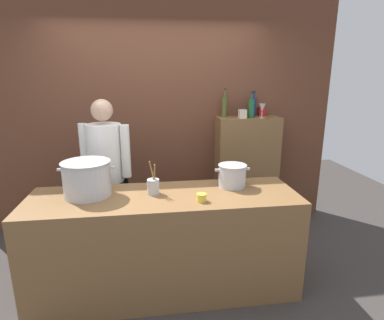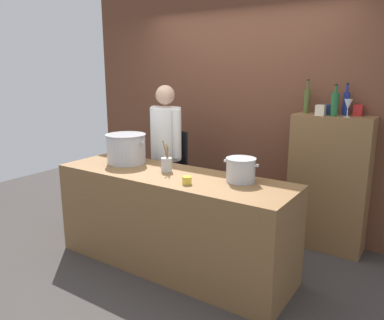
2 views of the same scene
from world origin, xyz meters
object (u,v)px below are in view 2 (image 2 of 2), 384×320
Objects in this scene: spice_tin_red at (358,110)px; spice_tin_navy at (327,109)px; stockpot_small at (241,170)px; wine_bottle_olive at (307,100)px; wine_bottle_green at (335,104)px; utensil_crock at (167,164)px; chef at (166,148)px; spice_tin_cream at (321,110)px; stockpot_large at (126,149)px; wine_bottle_cobalt at (346,103)px; butter_jar at (187,180)px; wine_glass_tall at (348,105)px.

spice_tin_navy is at bearing -165.80° from spice_tin_red.
wine_bottle_olive reaches higher than stockpot_small.
wine_bottle_green is 0.25m from spice_tin_red.
wine_bottle_olive is at bearing 53.22° from utensil_crock.
spice_tin_cream is (1.53, 0.45, 0.47)m from chef.
stockpot_large is 1.26m from stockpot_small.
wine_bottle_cobalt is 3.04× the size of spice_tin_navy.
wine_bottle_olive reaches higher than wine_bottle_green.
spice_tin_cream reaches higher than butter_jar.
stockpot_large reaches higher than butter_jar.
wine_bottle_olive is (0.89, 1.19, 0.54)m from utensil_crock.
wine_bottle_cobalt is (1.73, 0.62, 0.54)m from chef.
utensil_crock is at bearing -4.73° from stockpot_large.
wine_bottle_green is 0.14m from spice_tin_cream.
butter_jar is at bearing 155.16° from chef.
spice_tin_navy is at bearing -140.33° from chef.
chef is 1.81m from wine_bottle_green.
wine_glass_tall reaches higher than stockpot_large.
utensil_crock is 0.87× the size of wine_bottle_olive.
chef is 1.73m from spice_tin_navy.
spice_tin_cream is (0.18, -0.14, -0.08)m from wine_bottle_olive.
wine_bottle_olive is 1.12× the size of wine_bottle_green.
stockpot_small is at bearing -99.30° from wine_bottle_olive.
butter_jar is at bearing -16.02° from stockpot_large.
stockpot_large is 2.08m from wine_bottle_green.
wine_glass_tall reaches higher than utensil_crock.
chef is 20.94× the size of butter_jar.
wine_bottle_olive reaches higher than butter_jar.
wine_bottle_cobalt reaches higher than wine_glass_tall.
wine_bottle_green is at bearing 169.84° from wine_glass_tall.
stockpot_small reaches higher than butter_jar.
wine_glass_tall reaches higher than butter_jar.
chef is 5.22× the size of stockpot_small.
wine_bottle_cobalt is at bearing -168.99° from spice_tin_red.
stockpot_small is at bearing -109.90° from spice_tin_navy.
wine_bottle_olive is (0.18, 1.10, 0.51)m from stockpot_small.
butter_jar is 1.64m from wine_bottle_green.
utensil_crock is at bearing -141.11° from wine_glass_tall.
wine_bottle_green is at bearing 58.03° from butter_jar.
butter_jar is 0.26× the size of wine_bottle_cobalt.
wine_bottle_green is 2.97× the size of spice_tin_navy.
spice_tin_navy is at bearing -163.68° from wine_bottle_cobalt.
wine_bottle_olive is 3.34× the size of spice_tin_navy.
stockpot_large is 4.32× the size of spice_tin_red.
spice_tin_red is at bearing 31.88° from stockpot_large.
utensil_crock is 2.91× the size of spice_tin_navy.
butter_jar is (0.92, -0.27, -0.11)m from stockpot_large.
wine_glass_tall is (1.78, 0.47, 0.54)m from chef.
wine_bottle_green is 2.91× the size of spice_tin_cream.
spice_tin_navy is 0.95× the size of spice_tin_red.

